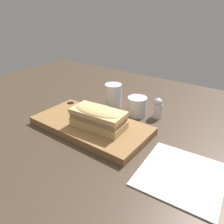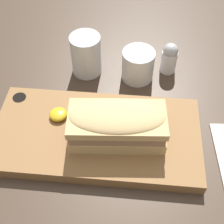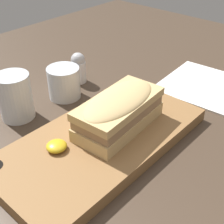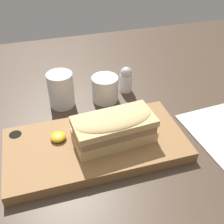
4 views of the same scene
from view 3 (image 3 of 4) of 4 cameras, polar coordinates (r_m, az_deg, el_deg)
name	(u,v)px [view 3 (image 3 of 4)]	position (r cm, az deg, el deg)	size (l,w,h in cm)	color
dining_table	(73,144)	(59.08, -7.12, -5.86)	(163.69, 120.55, 2.00)	#423326
serving_board	(101,140)	(56.00, -2.02, -5.21)	(39.23, 19.73, 2.51)	olive
sandwich	(119,110)	(55.13, 1.28, 0.38)	(17.82, 9.56, 6.78)	tan
mustard_dollop	(57,146)	(52.59, -10.11, -6.14)	(3.47, 3.47, 1.39)	gold
water_glass	(16,99)	(64.86, -17.20, 2.23)	(6.73, 6.73, 9.42)	silver
wine_glass	(64,84)	(70.19, -8.75, 5.08)	(7.14, 7.14, 7.02)	silver
napkin	(207,86)	(77.98, 16.98, 4.55)	(20.83, 21.29, 0.40)	white
salt_shaker	(78,68)	(75.76, -6.17, 8.09)	(3.53, 3.53, 7.50)	white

